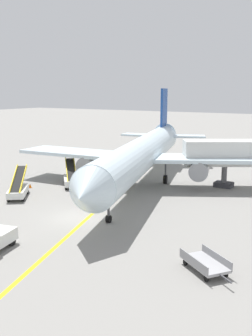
% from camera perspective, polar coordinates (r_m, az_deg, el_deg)
% --- Properties ---
extents(ground_plane, '(300.00, 300.00, 0.00)m').
position_cam_1_polar(ground_plane, '(30.87, -7.33, -7.27)').
color(ground_plane, gray).
extents(taxi_line_yellow, '(23.93, 76.51, 0.01)m').
position_cam_1_polar(taxi_line_yellow, '(35.03, -2.95, -4.93)').
color(taxi_line_yellow, yellow).
rests_on(taxi_line_yellow, ground).
extents(airliner, '(27.73, 34.57, 10.10)m').
position_cam_1_polar(airliner, '(40.12, 2.46, 2.14)').
color(airliner, silver).
rests_on(airliner, ground).
extents(baggage_tug_near_wing, '(2.73, 2.21, 2.10)m').
position_cam_1_polar(baggage_tug_near_wing, '(44.84, -5.85, -0.17)').
color(baggage_tug_near_wing, silver).
rests_on(baggage_tug_near_wing, ground).
extents(belt_loader_forward_hold, '(4.05, 4.72, 2.59)m').
position_cam_1_polar(belt_loader_forward_hold, '(37.56, -15.59, -3.01)').
color(belt_loader_forward_hold, silver).
rests_on(belt_loader_forward_hold, ground).
extents(belt_loader_aft_hold, '(4.30, 4.53, 2.59)m').
position_cam_1_polar(belt_loader_aft_hold, '(40.92, -8.04, -1.54)').
color(belt_loader_aft_hold, silver).
rests_on(belt_loader_aft_hold, ground).
extents(baggage_cart_loaded, '(3.52, 2.90, 0.94)m').
position_cam_1_polar(baggage_cart_loaded, '(22.35, 11.54, -13.55)').
color(baggage_cart_loaded, '#A5A5A8').
rests_on(baggage_cart_loaded, ground).
extents(safety_cone_nose_left, '(0.36, 0.36, 0.44)m').
position_cam_1_polar(safety_cone_nose_left, '(40.98, -13.93, -2.55)').
color(safety_cone_nose_left, orange).
rests_on(safety_cone_nose_left, ground).
extents(safety_cone_nose_right, '(0.36, 0.36, 0.44)m').
position_cam_1_polar(safety_cone_nose_right, '(42.42, -1.33, -1.75)').
color(safety_cone_nose_right, orange).
rests_on(safety_cone_nose_right, ground).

